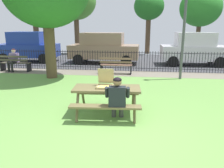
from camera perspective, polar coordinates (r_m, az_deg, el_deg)
name	(u,v)px	position (r m, az deg, el deg)	size (l,w,h in m)	color
ground	(127,109)	(6.67, 3.83, -6.44)	(28.00, 11.41, 0.02)	#6DA04B
cobblestone_walkway	(133,74)	(11.48, 5.40, 2.62)	(28.00, 1.40, 0.01)	gray
street_asphalt	(135,61)	(15.73, 5.97, 5.90)	(28.00, 7.24, 0.01)	#424247
picnic_table_foreground	(107,93)	(6.10, -1.33, -2.43)	(1.91, 1.61, 0.79)	brown
pizza_box_open	(105,84)	(6.07, -1.77, 0.10)	(0.44, 0.51, 0.49)	tan
pizza_slice_on_table	(120,87)	(6.08, 2.07, -0.74)	(0.28, 0.28, 0.02)	#EED173
adult_at_table	(117,97)	(5.59, 1.37, -3.41)	(0.62, 0.61, 1.19)	#424242
iron_fence_streetside	(134,61)	(12.07, 5.58, 5.87)	(22.57, 0.03, 1.07)	black
park_bench_left	(15,63)	(13.07, -23.42, 4.83)	(1.61, 0.49, 0.85)	brown
park_bench_center	(116,66)	(11.32, 1.02, 4.68)	(1.61, 0.50, 0.85)	brown
person_on_park_bench	(13,59)	(13.10, -23.83, 5.87)	(0.63, 0.62, 1.19)	black
lamp_post_walkway	(185,17)	(10.52, 18.07, 15.88)	(0.28, 0.28, 4.53)	#4C4C51
parked_car_left	(28,47)	(16.20, -20.56, 8.93)	(3.97, 1.97, 1.98)	navy
parked_car_center	(104,48)	(14.55, -2.11, 9.27)	(4.45, 2.02, 1.94)	#9F7D62
parked_car_right	(194,49)	(14.72, 20.14, 8.47)	(3.94, 1.91, 1.98)	silver
far_tree_left	(34,4)	(21.96, -19.28, 18.70)	(3.71, 3.71, 5.91)	brown
far_tree_midleft	(76,1)	(20.63, -9.24, 20.05)	(3.50, 3.50, 5.98)	brown
far_tree_center	(149,7)	(19.80, 9.39, 18.75)	(2.48, 2.48, 5.04)	brown
far_tree_midright	(201,8)	(20.33, 21.64, 17.55)	(3.31, 3.31, 5.25)	brown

